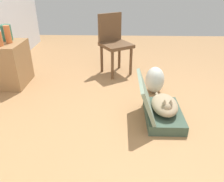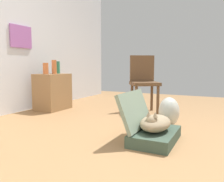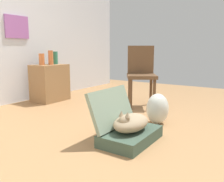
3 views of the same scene
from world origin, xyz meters
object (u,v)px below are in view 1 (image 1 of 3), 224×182
object	(u,v)px
plastic_bag_white	(155,80)
vase_round	(8,34)
chair	(114,41)
suitcase_base	(163,115)
vase_short	(7,33)
side_table	(11,64)
cat	(165,105)

from	to	relation	value
plastic_bag_white	vase_round	distance (m)	2.06
vase_round	chair	distance (m)	1.51
suitcase_base	vase_short	bearing A→B (deg)	64.32
vase_short	vase_round	distance (m)	0.16
vase_short	chair	size ratio (longest dim) A/B	0.23
vase_short	vase_round	xyz separation A→B (m)	(-0.14, -0.08, 0.01)
suitcase_base	plastic_bag_white	distance (m)	0.67
vase_short	chair	xyz separation A→B (m)	(0.36, -1.49, -0.21)
plastic_bag_white	vase_round	bearing A→B (deg)	84.29
suitcase_base	chair	bearing A→B (deg)	23.21
suitcase_base	side_table	distance (m)	2.23
plastic_bag_white	chair	distance (m)	0.96
vase_short	cat	bearing A→B (deg)	-115.86
vase_round	chair	xyz separation A→B (m)	(0.50, -1.41, -0.22)
plastic_bag_white	vase_short	bearing A→B (deg)	80.73
chair	vase_round	bearing A→B (deg)	167.18
side_table	chair	world-z (taller)	chair
suitcase_base	plastic_bag_white	bearing A→B (deg)	1.22
chair	suitcase_base	bearing A→B (deg)	-99.20
chair	side_table	bearing A→B (deg)	166.60
vase_round	suitcase_base	bearing A→B (deg)	-113.30
cat	plastic_bag_white	size ratio (longest dim) A/B	1.45
suitcase_base	vase_short	world-z (taller)	vase_short
suitcase_base	cat	xyz separation A→B (m)	(-0.01, 0.00, 0.14)
cat	side_table	world-z (taller)	side_table
suitcase_base	plastic_bag_white	xyz separation A→B (m)	(0.66, 0.01, 0.12)
suitcase_base	chair	xyz separation A→B (m)	(1.36, 0.58, 0.45)
suitcase_base	vase_round	size ratio (longest dim) A/B	2.67
plastic_bag_white	chair	size ratio (longest dim) A/B	0.39
side_table	vase_short	bearing A→B (deg)	13.70
side_table	vase_round	bearing A→B (deg)	-90.00
vase_short	plastic_bag_white	bearing A→B (deg)	-99.27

